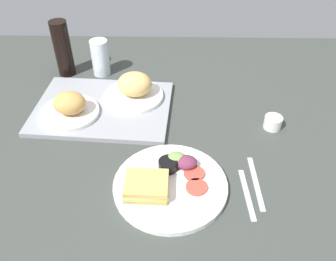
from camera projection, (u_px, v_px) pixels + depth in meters
The scene contains 10 objects.
ground_plane at pixel (161, 151), 106.44cm from camera, with size 190.00×150.00×3.00cm, color #383D38.
serving_tray at pixel (103, 108), 119.29cm from camera, with size 45.00×33.00×1.60cm, color gray.
bread_plate_near at pixel (69, 107), 112.93cm from camera, with size 19.30×19.30×8.45cm.
bread_plate_far at pixel (134, 89), 120.21cm from camera, with size 20.51×20.51×9.42cm.
plate_with_salad at pixel (168, 182), 92.69cm from camera, with size 30.23×30.23×5.40cm.
drinking_glass at pixel (100, 58), 133.50cm from camera, with size 6.68×6.68×13.77cm, color silver.
soda_bottle at pixel (63, 49), 131.11cm from camera, with size 6.40×6.40×21.21cm, color black.
espresso_cup at pixel (273, 122), 111.31cm from camera, with size 5.60×5.60×4.00cm, color silver.
fork at pixel (247, 194), 91.42cm from camera, with size 17.00×1.40×0.50cm, color #B7B7BC.
knife at pixel (256, 182), 94.43cm from camera, with size 19.00×1.40×0.50cm, color #B7B7BC.
Camera 1 is at (3.67, -77.32, 71.84)cm, focal length 37.61 mm.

